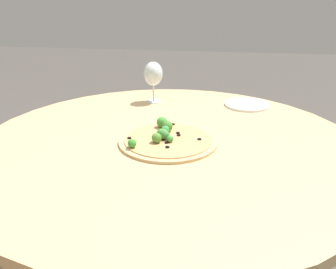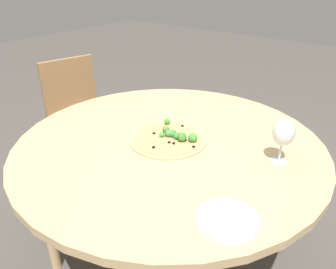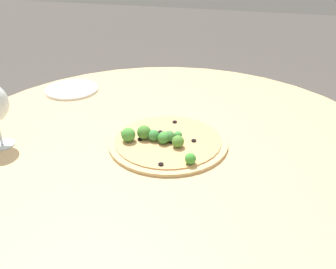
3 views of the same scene
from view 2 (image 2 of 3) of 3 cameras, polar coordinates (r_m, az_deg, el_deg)
The scene contains 6 objects.
ground_plane at distance 1.93m, azimuth 0.17°, elevation -20.29°, with size 12.00×12.00×0.00m, color #4C4742.
dining_table at distance 1.50m, azimuth 0.21°, elevation -2.86°, with size 1.37×1.37×0.73m.
chair at distance 2.39m, azimuth -15.07°, elevation 2.66°, with size 0.49×0.49×0.87m.
pizza at distance 1.48m, azimuth 0.27°, elevation -0.62°, with size 0.35×0.35×0.05m.
wine_glass at distance 1.34m, azimuth 19.51°, elevation 0.23°, with size 0.09×0.09×0.19m.
plate_near at distance 1.07m, azimuth 10.29°, elevation -14.32°, with size 0.20×0.20×0.01m.
Camera 2 is at (1.02, 0.79, 1.44)m, focal length 35.00 mm.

